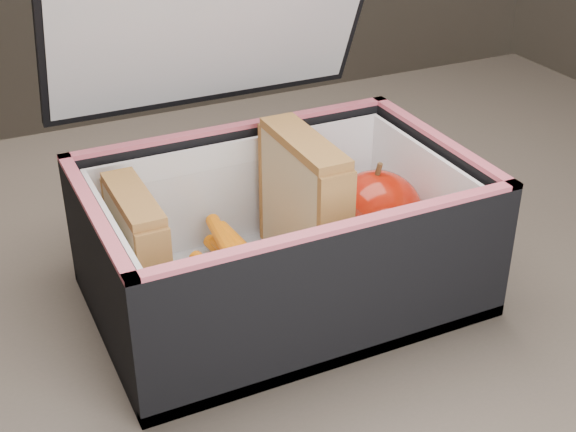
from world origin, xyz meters
name	(u,v)px	position (x,y,z in m)	size (l,w,h in m)	color
kitchen_table	(238,392)	(0.00, 0.00, 0.66)	(1.20, 0.80, 0.75)	brown
lunch_bag	(279,226)	(0.04, 0.00, 0.81)	(0.28, 0.26, 0.27)	black
plastic_tub	(225,249)	(0.00, 0.00, 0.80)	(0.17, 0.12, 0.07)	white
sandwich_left	(138,252)	(-0.07, 0.00, 0.81)	(0.02, 0.08, 0.09)	tan
sandwich_right	(304,204)	(0.06, 0.00, 0.82)	(0.03, 0.10, 0.11)	tan
carrot_sticks	(239,272)	(0.00, -0.01, 0.78)	(0.05, 0.13, 0.03)	orange
paper_napkin	(380,254)	(0.12, -0.01, 0.77)	(0.08, 0.08, 0.01)	white
red_apple	(376,213)	(0.12, -0.01, 0.81)	(0.09, 0.09, 0.08)	#900800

